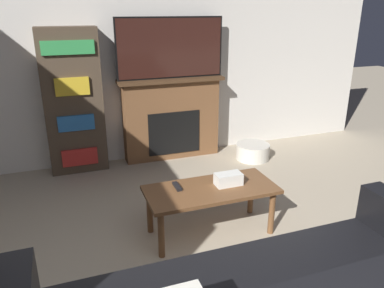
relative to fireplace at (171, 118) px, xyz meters
name	(u,v)px	position (x,y,z in m)	size (l,w,h in m)	color
wall_back	(142,48)	(-0.30, 0.14, 0.84)	(6.25, 0.06, 2.70)	silver
fireplace	(171,118)	(0.00, 0.00, 0.00)	(1.28, 0.28, 1.01)	brown
tv	(171,48)	(0.00, -0.02, 0.85)	(1.28, 0.03, 0.70)	black
coffee_table	(211,194)	(-0.20, -1.77, -0.15)	(1.07, 0.48, 0.42)	brown
tissue_box	(228,179)	(-0.05, -1.76, -0.04)	(0.22, 0.12, 0.10)	white
remote_control	(177,186)	(-0.46, -1.67, -0.08)	(0.04, 0.15, 0.02)	black
bookshelf	(74,102)	(-1.14, -0.02, 0.30)	(0.63, 0.29, 1.61)	#4C3D2D
storage_basket	(253,151)	(0.93, -0.43, -0.41)	(0.42, 0.42, 0.19)	silver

